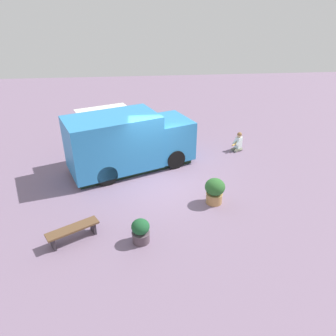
{
  "coord_description": "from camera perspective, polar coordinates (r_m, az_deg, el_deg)",
  "views": [
    {
      "loc": [
        10.95,
        -0.88,
        6.57
      ],
      "look_at": [
        0.59,
        0.14,
        0.98
      ],
      "focal_mm": 33.94,
      "sensor_mm": 36.0,
      "label": 1
    }
  ],
  "objects": [
    {
      "name": "planter_flowering_near",
      "position": [
        11.46,
        8.38,
        -3.97
      ],
      "size": [
        0.72,
        0.72,
        0.97
      ],
      "color": "#B0814D",
      "rests_on": "ground_plane"
    },
    {
      "name": "planter_flowering_far",
      "position": [
        9.74,
        -4.94,
        -11.19
      ],
      "size": [
        0.55,
        0.55,
        0.79
      ],
      "color": "#52424C",
      "rests_on": "ground_plane"
    },
    {
      "name": "ground_plane",
      "position": [
        12.8,
        -0.9,
        -2.67
      ],
      "size": [
        40.0,
        40.0,
        0.0
      ],
      "primitive_type": "plane",
      "color": "slate"
    },
    {
      "name": "food_truck",
      "position": [
        13.52,
        -7.15,
        4.45
      ],
      "size": [
        3.85,
        5.64,
        2.44
      ],
      "color": "#2F89CB",
      "rests_on": "ground_plane"
    },
    {
      "name": "person_customer",
      "position": [
        15.8,
        12.49,
        4.42
      ],
      "size": [
        0.68,
        0.76,
        0.91
      ],
      "color": "slate",
      "rests_on": "ground_plane"
    },
    {
      "name": "plaza_bench",
      "position": [
        10.21,
        -16.71,
        -10.74
      ],
      "size": [
        1.13,
        1.57,
        0.47
      ],
      "color": "brown",
      "rests_on": "ground_plane"
    }
  ]
}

